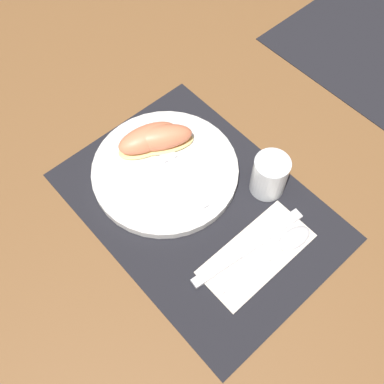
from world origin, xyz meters
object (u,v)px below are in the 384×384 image
(plate, at_px, (164,172))
(spoon, at_px, (283,246))
(citrus_wedge_1, at_px, (148,139))
(juice_glass, at_px, (269,177))
(knife, at_px, (246,249))
(citrus_wedge_0, at_px, (160,139))
(fork, at_px, (173,163))

(plate, distance_m, spoon, 0.25)
(spoon, height_order, citrus_wedge_1, citrus_wedge_1)
(juice_glass, bearing_deg, spoon, -34.18)
(knife, distance_m, citrus_wedge_0, 0.26)
(plate, relative_size, citrus_wedge_0, 1.99)
(plate, xyz_separation_m, citrus_wedge_1, (-0.06, 0.01, 0.03))
(juice_glass, xyz_separation_m, citrus_wedge_0, (-0.19, -0.09, 0.00))
(spoon, distance_m, citrus_wedge_0, 0.29)
(fork, bearing_deg, spoon, 7.17)
(juice_glass, bearing_deg, citrus_wedge_1, -152.70)
(spoon, bearing_deg, citrus_wedge_1, -172.87)
(knife, distance_m, citrus_wedge_1, 0.27)
(knife, relative_size, spoon, 1.20)
(plate, distance_m, juice_glass, 0.19)
(citrus_wedge_1, bearing_deg, knife, -2.20)
(fork, bearing_deg, citrus_wedge_1, -173.04)
(juice_glass, distance_m, spoon, 0.12)
(plate, distance_m, citrus_wedge_1, 0.07)
(knife, height_order, fork, fork)
(spoon, bearing_deg, fork, -172.83)
(citrus_wedge_0, xyz_separation_m, citrus_wedge_1, (-0.01, -0.02, -0.00))
(fork, height_order, citrus_wedge_1, citrus_wedge_1)
(plate, height_order, knife, plate)
(citrus_wedge_0, bearing_deg, fork, -10.70)
(knife, bearing_deg, spoon, 51.87)
(fork, xyz_separation_m, citrus_wedge_1, (-0.06, -0.01, 0.02))
(fork, bearing_deg, knife, -4.97)
(knife, bearing_deg, citrus_wedge_1, 177.80)
(citrus_wedge_0, bearing_deg, knife, -6.07)
(citrus_wedge_0, height_order, citrus_wedge_1, citrus_wedge_0)
(citrus_wedge_0, relative_size, citrus_wedge_1, 1.04)
(juice_glass, relative_size, knife, 0.35)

